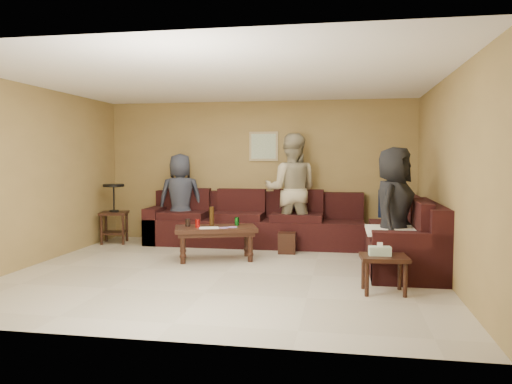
# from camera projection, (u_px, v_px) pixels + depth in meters

# --- Properties ---
(room) EXTENTS (5.60, 5.50, 2.50)m
(room) POSITION_uv_depth(u_px,v_px,m) (226.00, 145.00, 6.44)
(room) COLOR beige
(room) RESTS_ON ground
(sectional_sofa) EXTENTS (4.65, 2.90, 0.97)m
(sectional_sofa) POSITION_uv_depth(u_px,v_px,m) (298.00, 232.00, 7.88)
(sectional_sofa) COLOR black
(sectional_sofa) RESTS_ON ground
(coffee_table) EXTENTS (1.30, 0.92, 0.77)m
(coffee_table) POSITION_uv_depth(u_px,v_px,m) (216.00, 232.00, 7.31)
(coffee_table) COLOR black
(coffee_table) RESTS_ON ground
(end_table_left) EXTENTS (0.55, 0.55, 1.04)m
(end_table_left) POSITION_uv_depth(u_px,v_px,m) (114.00, 212.00, 8.74)
(end_table_left) COLOR black
(end_table_left) RESTS_ON ground
(side_table_right) EXTENTS (0.54, 0.46, 0.57)m
(side_table_right) POSITION_uv_depth(u_px,v_px,m) (383.00, 260.00, 5.52)
(side_table_right) COLOR black
(side_table_right) RESTS_ON ground
(waste_bin) EXTENTS (0.29, 0.29, 0.32)m
(waste_bin) POSITION_uv_depth(u_px,v_px,m) (287.00, 243.00, 7.84)
(waste_bin) COLOR black
(waste_bin) RESTS_ON ground
(wall_art) EXTENTS (0.52, 0.04, 0.52)m
(wall_art) POSITION_uv_depth(u_px,v_px,m) (264.00, 146.00, 8.85)
(wall_art) COLOR tan
(wall_art) RESTS_ON ground
(person_left) EXTENTS (0.88, 0.70, 1.57)m
(person_left) POSITION_uv_depth(u_px,v_px,m) (181.00, 198.00, 8.75)
(person_left) COLOR #2E3240
(person_left) RESTS_ON ground
(person_middle) EXTENTS (0.94, 0.74, 1.90)m
(person_middle) POSITION_uv_depth(u_px,v_px,m) (291.00, 190.00, 8.39)
(person_middle) COLOR tan
(person_middle) RESTS_ON ground
(person_right) EXTENTS (0.79, 0.94, 1.64)m
(person_right) POSITION_uv_depth(u_px,v_px,m) (394.00, 210.00, 6.45)
(person_right) COLOR black
(person_right) RESTS_ON ground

